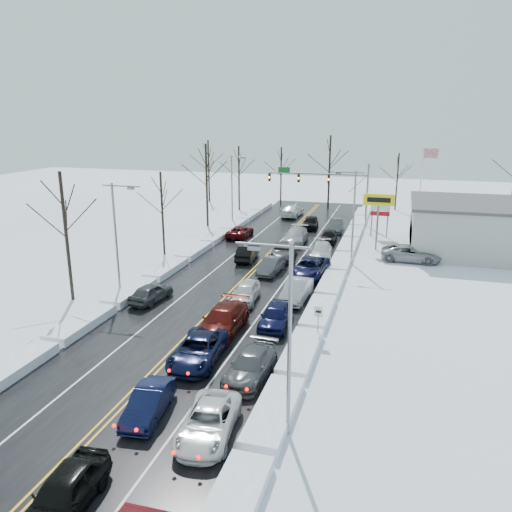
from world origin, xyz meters
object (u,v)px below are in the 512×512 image
(traffic_signal_mast, at_px, (328,182))
(flagpole, at_px, (422,180))
(oncoming_car_0, at_px, (247,260))
(tires_plus_sign, at_px, (379,204))
(queued_car_0, at_px, (66,511))

(traffic_signal_mast, distance_m, flagpole, 11.90)
(traffic_signal_mast, bearing_deg, oncoming_car_0, -104.34)
(tires_plus_sign, xyz_separation_m, flagpole, (4.67, 14.01, 0.93))
(flagpole, xyz_separation_m, oncoming_car_0, (-16.75, -21.69, -5.93))
(queued_car_0, bearing_deg, tires_plus_sign, 73.19)
(traffic_signal_mast, bearing_deg, tires_plus_sign, -59.54)
(tires_plus_sign, height_order, oncoming_car_0, tires_plus_sign)
(tires_plus_sign, relative_size, oncoming_car_0, 1.32)
(queued_car_0, bearing_deg, traffic_signal_mast, 83.46)
(flagpole, height_order, oncoming_car_0, flagpole)
(tires_plus_sign, distance_m, queued_car_0, 42.03)
(flagpole, distance_m, oncoming_car_0, 28.04)
(oncoming_car_0, bearing_deg, tires_plus_sign, -152.65)
(traffic_signal_mast, xyz_separation_m, oncoming_car_0, (-5.03, -19.68, -5.48))
(flagpole, relative_size, oncoming_car_0, 2.20)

